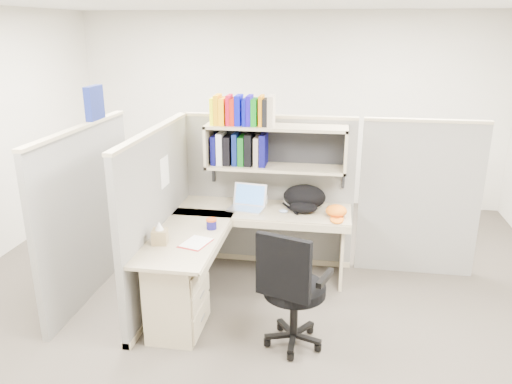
% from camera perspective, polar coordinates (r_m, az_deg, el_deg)
% --- Properties ---
extents(ground, '(6.00, 6.00, 0.00)m').
position_cam_1_polar(ground, '(4.83, -0.19, -12.45)').
color(ground, '#363029').
rests_on(ground, ground).
extents(room_shell, '(6.00, 6.00, 6.00)m').
position_cam_1_polar(room_shell, '(4.24, -0.21, 6.72)').
color(room_shell, beige).
rests_on(room_shell, ground).
extents(cubicle, '(3.79, 1.84, 1.95)m').
position_cam_1_polar(cubicle, '(4.93, -3.54, -0.24)').
color(cubicle, slate).
rests_on(cubicle, ground).
extents(desk, '(1.74, 1.75, 0.73)m').
position_cam_1_polar(desk, '(4.46, -6.05, -8.95)').
color(desk, gray).
rests_on(desk, ground).
extents(laptop, '(0.40, 0.40, 0.25)m').
position_cam_1_polar(laptop, '(4.97, -1.13, -0.67)').
color(laptop, silver).
rests_on(laptop, desk).
extents(backpack, '(0.49, 0.42, 0.25)m').
position_cam_1_polar(backpack, '(4.97, 5.52, -0.76)').
color(backpack, black).
rests_on(backpack, desk).
extents(orange_cap, '(0.23, 0.26, 0.11)m').
position_cam_1_polar(orange_cap, '(4.88, 9.16, -2.14)').
color(orange_cap, '#D56412').
rests_on(orange_cap, desk).
extents(snack_canister, '(0.10, 0.10, 0.10)m').
position_cam_1_polar(snack_canister, '(4.55, -5.11, -3.63)').
color(snack_canister, navy).
rests_on(snack_canister, desk).
extents(tissue_box, '(0.14, 0.14, 0.20)m').
position_cam_1_polar(tissue_box, '(4.29, -10.96, -4.58)').
color(tissue_box, '#988156').
rests_on(tissue_box, desk).
extents(mouse, '(0.10, 0.08, 0.03)m').
position_cam_1_polar(mouse, '(4.93, 3.15, -2.20)').
color(mouse, '#8293B8').
rests_on(mouse, desk).
extents(paper_cup, '(0.07, 0.07, 0.09)m').
position_cam_1_polar(paper_cup, '(5.17, 0.96, -0.87)').
color(paper_cup, silver).
rests_on(paper_cup, desk).
extents(book_stack, '(0.21, 0.24, 0.10)m').
position_cam_1_polar(book_stack, '(5.23, 4.14, -0.61)').
color(book_stack, slate).
rests_on(book_stack, desk).
extents(loose_paper, '(0.26, 0.30, 0.00)m').
position_cam_1_polar(loose_paper, '(4.30, -6.86, -5.72)').
color(loose_paper, white).
rests_on(loose_paper, desk).
extents(task_chair, '(0.60, 0.56, 1.04)m').
position_cam_1_polar(task_chair, '(4.05, 4.11, -13.01)').
color(task_chair, black).
rests_on(task_chair, ground).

